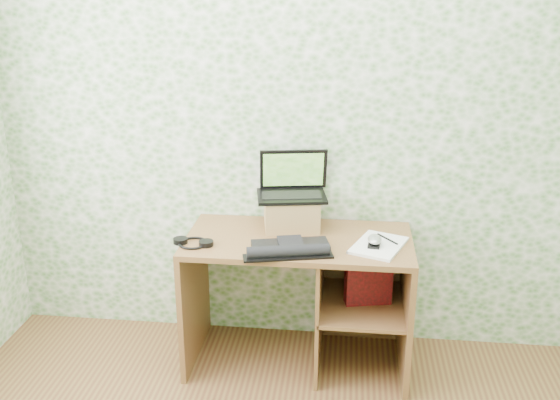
# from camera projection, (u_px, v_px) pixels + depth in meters

# --- Properties ---
(wall_back) EXTENTS (3.50, 0.00, 3.50)m
(wall_back) POSITION_uv_depth(u_px,v_px,m) (304.00, 124.00, 3.41)
(wall_back) COLOR silver
(wall_back) RESTS_ON ground
(desk) EXTENTS (1.20, 0.60, 0.75)m
(desk) POSITION_uv_depth(u_px,v_px,m) (313.00, 282.00, 3.41)
(desk) COLOR brown
(desk) RESTS_ON floor
(riser) EXTENTS (0.33, 0.29, 0.18)m
(riser) POSITION_uv_depth(u_px,v_px,m) (291.00, 213.00, 3.42)
(riser) COLOR #9C7945
(riser) RESTS_ON desk
(laptop) EXTENTS (0.41, 0.32, 0.25)m
(laptop) POSITION_uv_depth(u_px,v_px,m) (292.00, 185.00, 3.40)
(laptop) COLOR black
(laptop) RESTS_ON riser
(keyboard) EXTENTS (0.45, 0.32, 0.06)m
(keyboard) POSITION_uv_depth(u_px,v_px,m) (289.00, 248.00, 3.13)
(keyboard) COLOR black
(keyboard) RESTS_ON desk
(headphones) EXTENTS (0.22, 0.17, 0.03)m
(headphones) POSITION_uv_depth(u_px,v_px,m) (193.00, 243.00, 3.22)
(headphones) COLOR black
(headphones) RESTS_ON desk
(notepad) EXTENTS (0.32, 0.38, 0.01)m
(notepad) POSITION_uv_depth(u_px,v_px,m) (379.00, 245.00, 3.20)
(notepad) COLOR white
(notepad) RESTS_ON desk
(mouse) EXTENTS (0.08, 0.12, 0.04)m
(mouse) POSITION_uv_depth(u_px,v_px,m) (374.00, 242.00, 3.18)
(mouse) COLOR #B1B1B3
(mouse) RESTS_ON notepad
(pen) EXTENTS (0.10, 0.13, 0.01)m
(pen) POSITION_uv_depth(u_px,v_px,m) (387.00, 239.00, 3.25)
(pen) COLOR black
(pen) RESTS_ON notepad
(red_box) EXTENTS (0.26, 0.13, 0.30)m
(red_box) POSITION_uv_depth(u_px,v_px,m) (369.00, 278.00, 3.33)
(red_box) COLOR maroon
(red_box) RESTS_ON desk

